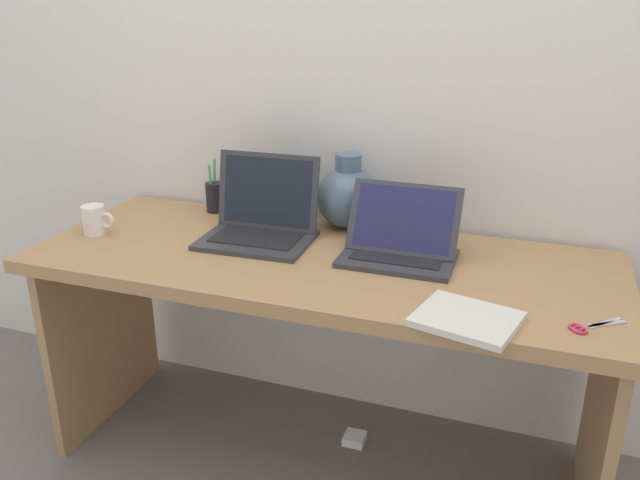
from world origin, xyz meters
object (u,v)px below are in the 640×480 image
laptop_right (400,240)px  laptop_left (262,217)px  coffee_mug (95,220)px  power_brick (355,438)px  notebook_stack (467,319)px  green_vase (348,196)px  scissors (588,327)px  pen_cup (215,197)px

laptop_right → laptop_left: bearing=177.4°
laptop_right → coffee_mug: (-0.95, -0.13, -0.01)m
power_brick → notebook_stack: bearing=-45.7°
notebook_stack → coffee_mug: coffee_mug is taller
green_vase → power_brick: green_vase is taller
scissors → power_brick: 1.00m
pen_cup → notebook_stack: bearing=-29.6°
pen_cup → scissors: size_ratio=1.41×
notebook_stack → power_brick: bearing=134.3°
coffee_mug → power_brick: size_ratio=1.57×
scissors → power_brick: scissors is taller
green_vase → scissors: size_ratio=1.85×
laptop_left → power_brick: size_ratio=4.79×
coffee_mug → pen_cup: 0.41m
green_vase → scissors: green_vase is taller
coffee_mug → power_brick: bearing=11.9°
pen_cup → scissors: pen_cup is taller
laptop_right → pen_cup: bearing=164.2°
green_vase → coffee_mug: 0.80m
scissors → power_brick: (-0.63, 0.31, -0.70)m
pen_cup → power_brick: (0.56, -0.15, -0.75)m
laptop_left → coffee_mug: bearing=-164.0°
laptop_right → scissors: laptop_right is taller
power_brick → laptop_left: bearing=-175.3°
laptop_right → pen_cup: laptop_right is taller
green_vase → power_brick: bearing=-61.4°
notebook_stack → pen_cup: 1.07m
green_vase → pen_cup: size_ratio=1.31×
laptop_right → coffee_mug: laptop_right is taller
laptop_left → laptop_right: laptop_left is taller
green_vase → coffee_mug: (-0.73, -0.33, -0.06)m
coffee_mug → notebook_stack: bearing=-9.9°
notebook_stack → coffee_mug: bearing=170.1°
notebook_stack → coffee_mug: size_ratio=2.03×
laptop_right → coffee_mug: size_ratio=2.89×
coffee_mug → power_brick: (0.81, 0.17, -0.75)m
pen_cup → power_brick: bearing=-15.2°
laptop_right → notebook_stack: size_ratio=1.42×
laptop_left → notebook_stack: size_ratio=1.50×
notebook_stack → scissors: (0.26, 0.06, -0.01)m
laptop_right → scissors: 0.57m
notebook_stack → laptop_left: bearing=152.4°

